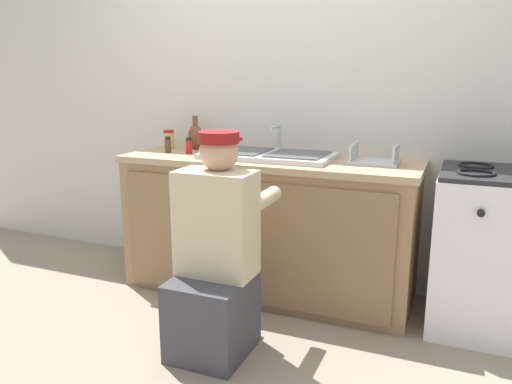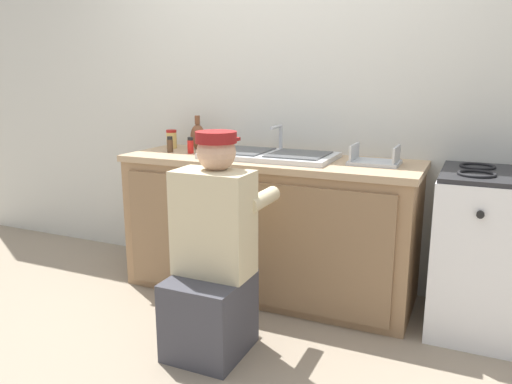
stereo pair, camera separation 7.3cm
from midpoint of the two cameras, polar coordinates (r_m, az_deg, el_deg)
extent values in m
plane|color=gray|center=(3.08, -1.44, -13.12)|extent=(12.00, 12.00, 0.00)
cube|color=silver|center=(3.37, 3.05, 11.19)|extent=(6.00, 0.10, 2.50)
cube|color=#997551|center=(3.18, 0.73, -4.18)|extent=(1.80, 0.60, 0.83)
cube|color=#866747|center=(3.11, -8.90, -4.79)|extent=(0.79, 0.02, 0.73)
cube|color=#866747|center=(2.77, 6.66, -6.94)|extent=(0.79, 0.02, 0.73)
cube|color=tan|center=(3.08, 0.76, 3.57)|extent=(1.84, 0.62, 0.04)
cube|color=silver|center=(3.08, 0.76, 4.21)|extent=(0.80, 0.44, 0.03)
cube|color=#4C4F51|center=(3.15, -2.46, 4.75)|extent=(0.33, 0.35, 0.01)
cube|color=#4C4F51|center=(3.01, 4.13, 4.34)|extent=(0.33, 0.35, 0.01)
cylinder|color=#B7BABF|center=(3.24, 2.03, 5.99)|extent=(0.02, 0.02, 0.18)
cylinder|color=#B7BABF|center=(3.16, 1.52, 7.45)|extent=(0.02, 0.16, 0.02)
cube|color=white|center=(2.97, 25.24, -6.49)|extent=(0.65, 0.60, 0.85)
cube|color=#262628|center=(2.87, 26.08, 1.82)|extent=(0.64, 0.59, 0.02)
torus|color=black|center=(2.74, 23.18, 2.02)|extent=(0.19, 0.19, 0.02)
torus|color=black|center=(2.98, 23.19, 2.82)|extent=(0.19, 0.19, 0.02)
cylinder|color=black|center=(2.59, 23.58, -2.22)|extent=(0.04, 0.02, 0.04)
cube|color=#3F3F47|center=(2.57, -5.84, -13.83)|extent=(0.36, 0.40, 0.40)
cube|color=beige|center=(2.45, -5.42, -3.59)|extent=(0.38, 0.22, 0.52)
sphere|color=tan|center=(2.41, -5.15, 4.56)|extent=(0.19, 0.19, 0.19)
cylinder|color=maroon|center=(2.40, -5.18, 6.25)|extent=(0.20, 0.20, 0.06)
cube|color=maroon|center=(2.47, -4.24, 6.04)|extent=(0.13, 0.09, 0.02)
cylinder|color=beige|center=(2.67, -6.66, -0.18)|extent=(0.08, 0.30, 0.08)
cylinder|color=beige|center=(2.53, 0.08, -0.86)|extent=(0.08, 0.30, 0.08)
cube|color=#B2B7BC|center=(2.93, 12.64, 3.36)|extent=(0.28, 0.22, 0.02)
cube|color=#B2B7BC|center=(2.95, 10.41, 4.49)|extent=(0.01, 0.21, 0.10)
cube|color=#B2B7BC|center=(2.91, 14.99, 4.15)|extent=(0.01, 0.21, 0.10)
ellipsoid|color=brown|center=(3.46, -7.54, 6.25)|extent=(0.10, 0.10, 0.17)
cylinder|color=brown|center=(3.45, -7.60, 8.15)|extent=(0.04, 0.04, 0.06)
cylinder|color=#513823|center=(3.34, -10.64, 5.17)|extent=(0.04, 0.04, 0.08)
cylinder|color=black|center=(3.34, -10.68, 6.06)|extent=(0.04, 0.04, 0.02)
cylinder|color=red|center=(3.28, -8.32, 5.10)|extent=(0.04, 0.04, 0.08)
cylinder|color=black|center=(3.27, -8.35, 6.01)|extent=(0.04, 0.04, 0.02)
cylinder|color=#DBB760|center=(3.53, -10.50, 5.80)|extent=(0.07, 0.07, 0.11)
cylinder|color=#B21E19|center=(3.53, -10.54, 6.83)|extent=(0.07, 0.07, 0.02)
camera|label=1|loc=(0.04, -90.72, -0.17)|focal=35.00mm
camera|label=2|loc=(0.04, 89.28, 0.17)|focal=35.00mm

